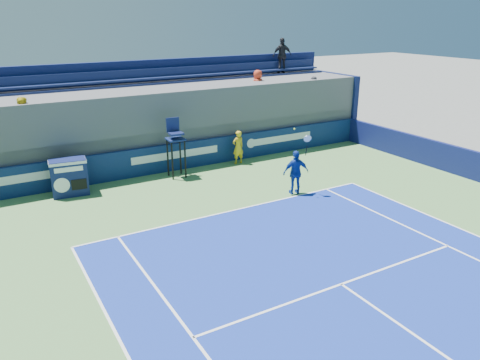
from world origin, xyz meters
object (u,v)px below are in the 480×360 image
ball_person (238,147)px  tennis_player (296,172)px  match_clock (69,176)px  umpire_chair (175,141)px

ball_person → tennis_player: (-0.03, -4.40, 0.09)m
match_clock → tennis_player: size_ratio=0.54×
ball_person → umpire_chair: 3.24m
tennis_player → umpire_chair: bearing=127.0°
umpire_chair → tennis_player: (3.11, -4.12, -0.67)m
ball_person → tennis_player: size_ratio=0.59×
umpire_chair → tennis_player: size_ratio=0.96×
match_clock → tennis_player: tennis_player is taller
umpire_chair → ball_person: bearing=5.1°
tennis_player → match_clock: bearing=150.7°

